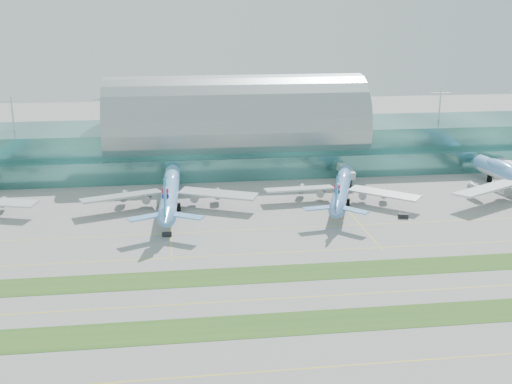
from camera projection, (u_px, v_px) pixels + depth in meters
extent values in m
plane|color=gray|center=(281.00, 276.00, 182.83)|extent=(700.00, 700.00, 0.00)
cube|color=#3D7A75|center=(235.00, 145.00, 303.58)|extent=(340.00, 42.00, 20.00)
cube|color=#3D7A75|center=(241.00, 168.00, 282.18)|extent=(340.00, 8.00, 10.00)
ellipsoid|color=#9EA5A8|center=(235.00, 125.00, 300.74)|extent=(340.00, 46.20, 16.17)
cylinder|color=white|center=(235.00, 108.00, 298.46)|extent=(0.80, 0.80, 16.00)
cube|color=#B2B7B7|center=(170.00, 176.00, 267.71)|extent=(3.50, 22.00, 3.00)
cylinder|color=black|center=(170.00, 191.00, 259.20)|extent=(1.00, 1.00, 4.00)
cube|color=#B2B7B7|center=(345.00, 170.00, 277.07)|extent=(3.50, 22.00, 3.00)
cylinder|color=black|center=(351.00, 184.00, 268.56)|extent=(1.00, 1.00, 4.00)
cube|color=#B2B7B7|center=(508.00, 164.00, 286.43)|extent=(3.50, 22.00, 3.00)
cube|color=#2D591E|center=(300.00, 323.00, 156.20)|extent=(420.00, 12.00, 0.08)
cube|color=#2D591E|center=(280.00, 273.00, 184.72)|extent=(420.00, 12.00, 0.08)
cube|color=yellow|center=(319.00, 368.00, 137.20)|extent=(420.00, 0.35, 0.01)
cube|color=yellow|center=(290.00, 298.00, 169.52)|extent=(420.00, 0.35, 0.01)
cube|color=yellow|center=(271.00, 253.00, 199.94)|extent=(420.00, 0.35, 0.01)
cube|color=yellow|center=(262.00, 229.00, 220.86)|extent=(420.00, 0.35, 0.01)
cube|color=silver|center=(0.00, 202.00, 233.23)|extent=(28.39, 14.92, 1.12)
cylinder|color=#6DB0F0|center=(170.00, 192.00, 242.29)|extent=(8.81, 62.18, 6.20)
ellipsoid|color=#6DB0F0|center=(172.00, 176.00, 258.38)|extent=(6.68, 19.07, 4.42)
cone|color=#6DB0F0|center=(173.00, 170.00, 274.18)|extent=(6.40, 5.26, 6.20)
cone|color=#6DB0F0|center=(166.00, 219.00, 208.54)|extent=(6.26, 9.24, 5.89)
cube|color=#B8BEBF|center=(121.00, 196.00, 238.98)|extent=(30.78, 17.14, 1.22)
cylinder|color=gray|center=(135.00, 197.00, 245.11)|extent=(3.63, 5.64, 3.40)
cube|color=#B8BEBF|center=(218.00, 194.00, 242.02)|extent=(30.42, 19.25, 1.22)
cylinder|color=gray|center=(206.00, 195.00, 247.39)|extent=(3.63, 5.64, 3.40)
cube|color=#2F97D3|center=(165.00, 199.00, 208.66)|extent=(1.16, 13.15, 14.41)
cylinder|color=white|center=(165.00, 194.00, 209.19)|extent=(1.10, 4.83, 4.80)
cylinder|color=black|center=(173.00, 187.00, 266.09)|extent=(1.80, 1.80, 3.00)
cylinder|color=black|center=(162.00, 207.00, 239.53)|extent=(1.80, 1.80, 3.00)
cylinder|color=black|center=(178.00, 207.00, 240.04)|extent=(1.80, 1.80, 3.00)
cylinder|color=#679DE2|center=(342.00, 189.00, 248.89)|extent=(23.17, 55.07, 5.62)
ellipsoid|color=#679DE2|center=(344.00, 175.00, 263.25)|extent=(10.49, 17.89, 4.00)
cone|color=#679DE2|center=(346.00, 170.00, 277.37)|extent=(6.77, 6.08, 5.62)
cone|color=#679DE2|center=(336.00, 211.00, 218.72)|extent=(7.65, 9.43, 5.34)
cube|color=silver|center=(299.00, 189.00, 250.28)|extent=(27.56, 8.47, 1.11)
cylinder|color=gray|center=(311.00, 191.00, 254.68)|extent=(4.51, 5.71, 3.08)
cube|color=silver|center=(384.00, 193.00, 244.29)|extent=(25.11, 22.85, 1.11)
cylinder|color=gray|center=(373.00, 194.00, 250.18)|extent=(4.51, 5.71, 3.08)
cube|color=#2E8CCD|center=(337.00, 194.00, 218.81)|extent=(4.30, 11.47, 13.07)
cylinder|color=white|center=(337.00, 189.00, 219.27)|extent=(2.15, 4.38, 4.35)
cylinder|color=black|center=(345.00, 184.00, 270.17)|extent=(1.63, 1.63, 2.72)
cylinder|color=black|center=(334.00, 201.00, 247.16)|extent=(1.63, 1.63, 2.72)
cylinder|color=black|center=(348.00, 202.00, 246.16)|extent=(1.63, 1.63, 2.72)
ellipsoid|color=#6AA4EA|center=(501.00, 166.00, 270.53)|extent=(8.88, 21.57, 4.91)
cone|color=#6AA4EA|center=(477.00, 161.00, 287.67)|extent=(7.48, 6.31, 6.90)
cube|color=white|center=(488.00, 188.00, 246.52)|extent=(33.32, 23.28, 1.36)
cylinder|color=#9B9DA4|center=(489.00, 189.00, 253.93)|extent=(4.45, 6.51, 3.78)
cylinder|color=black|center=(490.00, 178.00, 278.94)|extent=(2.00, 2.00, 3.34)
cube|color=black|center=(167.00, 234.00, 214.08)|extent=(3.32, 1.96, 1.28)
cube|color=black|center=(168.00, 219.00, 229.26)|extent=(2.93, 1.87, 1.24)
cube|color=#CFC60C|center=(338.00, 216.00, 232.54)|extent=(3.77, 2.54, 1.47)
cube|color=black|center=(403.00, 216.00, 232.20)|extent=(4.00, 2.74, 1.60)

